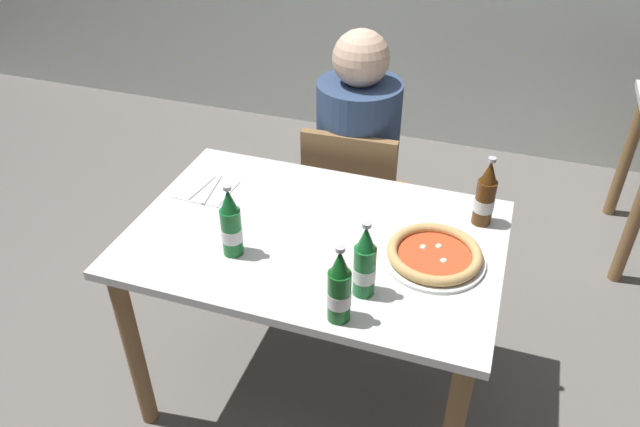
{
  "coord_description": "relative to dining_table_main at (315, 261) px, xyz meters",
  "views": [
    {
      "loc": [
        0.52,
        -1.49,
        1.96
      ],
      "look_at": [
        0.0,
        0.05,
        0.8
      ],
      "focal_mm": 34.38,
      "sensor_mm": 36.0,
      "label": 1
    }
  ],
  "objects": [
    {
      "name": "dining_table_main",
      "position": [
        0.0,
        0.0,
        0.0
      ],
      "size": [
        1.2,
        0.8,
        0.75
      ],
      "color": "silver",
      "rests_on": "ground_plane"
    },
    {
      "name": "napkin_with_cutlery",
      "position": [
        -0.46,
        0.13,
        0.12
      ],
      "size": [
        0.18,
        0.19,
        0.01
      ],
      "color": "white",
      "rests_on": "dining_table_main"
    },
    {
      "name": "beer_bottle_center",
      "position": [
        -0.21,
        -0.17,
        0.22
      ],
      "size": [
        0.07,
        0.07,
        0.25
      ],
      "color": "#196B2D",
      "rests_on": "dining_table_main"
    },
    {
      "name": "diner_seated",
      "position": [
        -0.04,
        0.66,
        -0.05
      ],
      "size": [
        0.34,
        0.34,
        1.21
      ],
      "color": "#2D3342",
      "rests_on": "ground_plane"
    },
    {
      "name": "chair_behind_table",
      "position": [
        -0.04,
        0.61,
        -0.15
      ],
      "size": [
        0.42,
        0.42,
        0.85
      ],
      "rotation": [
        0.0,
        0.0,
        3.18
      ],
      "color": "olive",
      "rests_on": "ground_plane"
    },
    {
      "name": "pizza_margherita_near",
      "position": [
        0.39,
        -0.01,
        0.14
      ],
      "size": [
        0.32,
        0.32,
        0.04
      ],
      "color": "white",
      "rests_on": "dining_table_main"
    },
    {
      "name": "ground_plane",
      "position": [
        0.0,
        0.0,
        -0.64
      ],
      "size": [
        8.0,
        8.0,
        0.0
      ],
      "primitive_type": "plane",
      "color": "slate"
    },
    {
      "name": "beer_bottle_extra",
      "position": [
        0.5,
        0.24,
        0.22
      ],
      "size": [
        0.07,
        0.07,
        0.25
      ],
      "color": "#512D0F",
      "rests_on": "dining_table_main"
    },
    {
      "name": "beer_bottle_left",
      "position": [
        0.22,
        -0.21,
        0.22
      ],
      "size": [
        0.07,
        0.07,
        0.25
      ],
      "color": "#196B2D",
      "rests_on": "dining_table_main"
    },
    {
      "name": "beer_bottle_right",
      "position": [
        0.18,
        -0.33,
        0.22
      ],
      "size": [
        0.07,
        0.07,
        0.25
      ],
      "color": "#14591E",
      "rests_on": "dining_table_main"
    }
  ]
}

